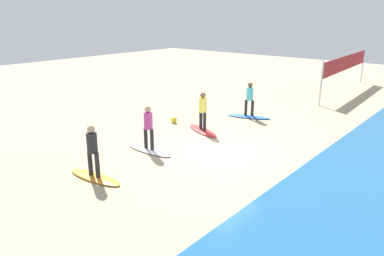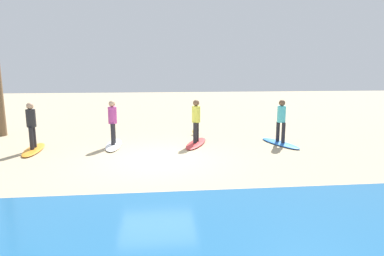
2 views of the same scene
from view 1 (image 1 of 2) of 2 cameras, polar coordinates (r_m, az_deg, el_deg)
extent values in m
plane|color=tan|center=(13.87, 4.11, -3.61)|extent=(60.00, 60.00, 0.00)
ellipsoid|color=blue|center=(18.49, 8.66, 1.73)|extent=(1.19, 2.17, 0.09)
cylinder|color=#232328|center=(18.35, 9.20, 2.99)|extent=(0.14, 0.14, 0.78)
cylinder|color=#232328|center=(18.42, 8.23, 3.09)|extent=(0.14, 0.14, 0.78)
cylinder|color=#4CC6D1|center=(18.23, 8.81, 5.17)|extent=(0.32, 0.32, 0.62)
sphere|color=brown|center=(18.14, 8.88, 6.50)|extent=(0.24, 0.24, 0.24)
ellipsoid|color=red|center=(16.10, 1.63, -0.41)|extent=(1.28, 2.16, 0.09)
cylinder|color=#232328|center=(15.84, 1.94, 0.93)|extent=(0.14, 0.14, 0.78)
cylinder|color=#232328|center=(16.11, 1.36, 1.21)|extent=(0.14, 0.14, 0.78)
cylinder|color=#E0E04C|center=(15.79, 1.67, 3.52)|extent=(0.32, 0.32, 0.62)
sphere|color=brown|center=(15.70, 1.68, 5.04)|extent=(0.24, 0.24, 0.24)
ellipsoid|color=white|center=(13.94, -6.55, -3.36)|extent=(0.60, 2.11, 0.09)
cylinder|color=#232328|center=(13.69, -6.14, -1.81)|extent=(0.14, 0.14, 0.78)
cylinder|color=#232328|center=(13.91, -7.08, -1.53)|extent=(0.14, 0.14, 0.78)
cylinder|color=#B74293|center=(13.59, -6.71, 1.12)|extent=(0.32, 0.32, 0.62)
sphere|color=tan|center=(13.48, -6.77, 2.88)|extent=(0.24, 0.24, 0.24)
ellipsoid|color=orange|center=(12.03, -14.62, -7.28)|extent=(0.75, 2.14, 0.09)
cylinder|color=#232328|center=(11.75, -14.26, -5.55)|extent=(0.14, 0.14, 0.78)
cylinder|color=#232328|center=(11.97, -15.28, -5.18)|extent=(0.14, 0.14, 0.78)
cylinder|color=#262628|center=(11.62, -15.03, -2.17)|extent=(0.32, 0.32, 0.62)
sphere|color=tan|center=(11.49, -15.20, -0.14)|extent=(0.24, 0.24, 0.24)
cylinder|color=silver|center=(30.18, 24.61, 8.69)|extent=(0.10, 0.10, 2.50)
cylinder|color=silver|center=(21.57, 19.13, 6.48)|extent=(0.10, 0.10, 2.50)
cube|color=red|center=(25.76, 22.48, 9.20)|extent=(8.99, 0.49, 0.90)
sphere|color=yellow|center=(17.37, -2.79, 1.24)|extent=(0.29, 0.29, 0.29)
camera|label=2|loc=(11.17, 52.84, -0.12)|focal=30.47mm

